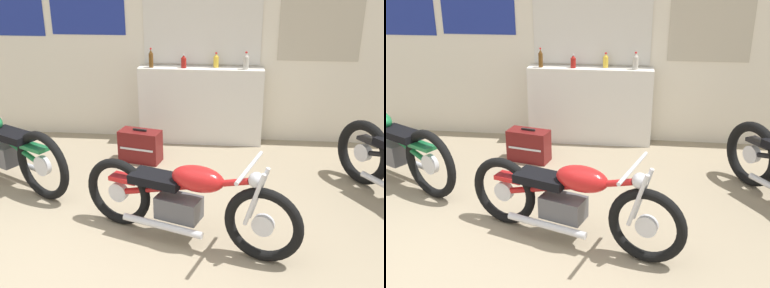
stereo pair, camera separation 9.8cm
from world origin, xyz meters
TOP-DOWN VIEW (x-y plane):
  - ground_plane at (0.00, 0.00)m, footprint 24.00×24.00m
  - wall_back at (0.02, 3.27)m, footprint 10.00×0.07m
  - sill_counter at (0.63, 3.09)m, footprint 1.65×0.28m
  - bottle_leftmost at (-0.03, 3.04)m, footprint 0.06×0.06m
  - bottle_left_center at (0.40, 3.05)m, footprint 0.07×0.07m
  - bottle_center at (0.82, 3.12)m, footprint 0.07×0.07m
  - bottle_right_center at (1.21, 3.05)m, footprint 0.07×0.07m
  - motorcycle_red at (0.69, 0.66)m, footprint 1.96×0.86m
  - hard_case_darkred at (-0.06, 2.34)m, footprint 0.55×0.35m

SIDE VIEW (x-z plane):
  - ground_plane at x=0.00m, z-range 0.00..0.00m
  - hard_case_darkred at x=-0.06m, z-range -0.01..0.41m
  - motorcycle_red at x=0.69m, z-range -0.01..0.83m
  - sill_counter at x=0.63m, z-range 0.00..1.04m
  - bottle_left_center at x=0.40m, z-range 1.03..1.20m
  - bottle_center at x=0.82m, z-range 1.03..1.22m
  - bottle_right_center at x=1.21m, z-range 1.02..1.25m
  - bottle_leftmost at x=-0.03m, z-range 1.02..1.28m
  - wall_back at x=0.02m, z-range 0.01..2.81m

